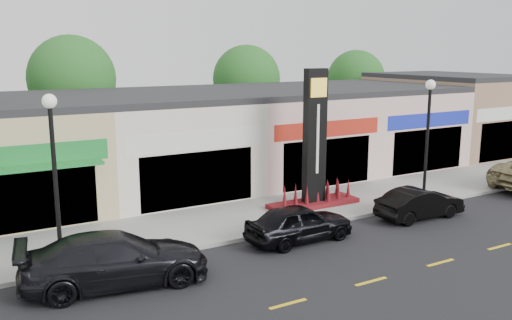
% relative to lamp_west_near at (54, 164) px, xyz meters
% --- Properties ---
extents(ground, '(120.00, 120.00, 0.00)m').
position_rel_lamp_west_near_xyz_m(ground, '(8.00, -2.50, -3.48)').
color(ground, black).
rests_on(ground, ground).
extents(sidewalk, '(52.00, 4.30, 0.15)m').
position_rel_lamp_west_near_xyz_m(sidewalk, '(8.00, 1.85, -3.40)').
color(sidewalk, gray).
rests_on(sidewalk, ground).
extents(curb, '(52.00, 0.20, 0.15)m').
position_rel_lamp_west_near_xyz_m(curb, '(8.00, -0.40, -3.40)').
color(curb, gray).
rests_on(curb, ground).
extents(shop_beige, '(7.00, 10.85, 4.80)m').
position_rel_lamp_west_near_xyz_m(shop_beige, '(-0.50, 8.96, -1.08)').
color(shop_beige, tan).
rests_on(shop_beige, ground).
extents(shop_cream, '(7.00, 10.01, 4.80)m').
position_rel_lamp_west_near_xyz_m(shop_cream, '(6.50, 8.97, -1.08)').
color(shop_cream, beige).
rests_on(shop_cream, ground).
extents(shop_pink_w, '(7.00, 10.01, 4.80)m').
position_rel_lamp_west_near_xyz_m(shop_pink_w, '(13.50, 8.97, -1.08)').
color(shop_pink_w, '#D4A9A2').
rests_on(shop_pink_w, ground).
extents(shop_pink_e, '(7.00, 10.01, 4.80)m').
position_rel_lamp_west_near_xyz_m(shop_pink_e, '(20.50, 8.97, -1.08)').
color(shop_pink_e, '#D4A9A2').
rests_on(shop_pink_e, ground).
extents(shop_tan, '(7.00, 10.01, 5.30)m').
position_rel_lamp_west_near_xyz_m(shop_tan, '(27.50, 8.98, -0.83)').
color(shop_tan, '#916A54').
rests_on(shop_tan, ground).
extents(tree_rear_west, '(5.20, 5.20, 7.83)m').
position_rel_lamp_west_near_xyz_m(tree_rear_west, '(4.00, 17.00, 1.74)').
color(tree_rear_west, '#382619').
rests_on(tree_rear_west, ground).
extents(tree_rear_mid, '(4.80, 4.80, 7.29)m').
position_rel_lamp_west_near_xyz_m(tree_rear_mid, '(16.00, 17.00, 1.41)').
color(tree_rear_mid, '#382619').
rests_on(tree_rear_mid, ground).
extents(tree_rear_east, '(4.60, 4.60, 6.94)m').
position_rel_lamp_west_near_xyz_m(tree_rear_east, '(26.00, 17.00, 1.15)').
color(tree_rear_east, '#382619').
rests_on(tree_rear_east, ground).
extents(lamp_west_near, '(0.44, 0.44, 5.47)m').
position_rel_lamp_west_near_xyz_m(lamp_west_near, '(0.00, 0.00, 0.00)').
color(lamp_west_near, black).
rests_on(lamp_west_near, sidewalk).
extents(lamp_east_near, '(0.44, 0.44, 5.47)m').
position_rel_lamp_west_near_xyz_m(lamp_east_near, '(16.00, 0.00, 0.00)').
color(lamp_east_near, black).
rests_on(lamp_east_near, sidewalk).
extents(pylon_sign, '(4.20, 1.30, 6.00)m').
position_rel_lamp_west_near_xyz_m(pylon_sign, '(11.00, 1.70, -1.20)').
color(pylon_sign, '#520E12').
rests_on(pylon_sign, sidewalk).
extents(car_dark_sedan, '(2.98, 5.76, 1.60)m').
position_rel_lamp_west_near_xyz_m(car_dark_sedan, '(1.23, -1.89, -2.68)').
color(car_dark_sedan, black).
rests_on(car_dark_sedan, ground).
extents(car_black_sedan, '(1.72, 4.13, 1.40)m').
position_rel_lamp_west_near_xyz_m(car_black_sedan, '(8.10, -1.46, -2.78)').
color(car_black_sedan, black).
rests_on(car_black_sedan, ground).
extents(car_black_conv, '(1.44, 3.92, 1.28)m').
position_rel_lamp_west_near_xyz_m(car_black_conv, '(14.04, -1.63, -2.84)').
color(car_black_conv, black).
rests_on(car_black_conv, ground).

